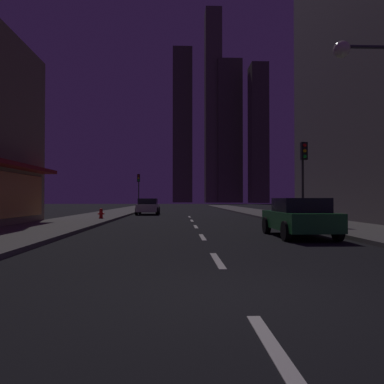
{
  "coord_description": "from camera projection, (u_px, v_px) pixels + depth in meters",
  "views": [
    {
      "loc": [
        -0.91,
        -5.39,
        1.42
      ],
      "look_at": [
        0.0,
        18.65,
        1.86
      ],
      "focal_mm": 35.06,
      "sensor_mm": 36.0,
      "label": 1
    }
  ],
  "objects": [
    {
      "name": "ground_plane",
      "position": [
        187.0,
        214.0,
        37.37
      ],
      "size": [
        78.0,
        136.0,
        0.1
      ],
      "primitive_type": "cube",
      "color": "black"
    },
    {
      "name": "sidewalk_right",
      "position": [
        257.0,
        212.0,
        37.63
      ],
      "size": [
        4.0,
        76.0,
        0.15
      ],
      "primitive_type": "cube",
      "color": "#605E59",
      "rests_on": "ground"
    },
    {
      "name": "sidewalk_left",
      "position": [
        116.0,
        212.0,
        37.11
      ],
      "size": [
        4.0,
        76.0,
        0.15
      ],
      "primitive_type": "cube",
      "color": "#605E59",
      "rests_on": "ground"
    },
    {
      "name": "lane_marking_center",
      "position": [
        199.0,
        231.0,
        16.39
      ],
      "size": [
        0.16,
        28.2,
        0.01
      ],
      "color": "silver",
      "rests_on": "ground"
    },
    {
      "name": "skyscraper_distant_tall",
      "position": [
        182.0,
        126.0,
        149.58
      ],
      "size": [
        7.64,
        8.98,
        61.03
      ],
      "primitive_type": "cube",
      "color": "#4A4738",
      "rests_on": "ground"
    },
    {
      "name": "skyscraper_distant_mid",
      "position": [
        213.0,
        106.0,
        141.47
      ],
      "size": [
        6.08,
        7.79,
        72.77
      ],
      "primitive_type": "cube",
      "color": "brown",
      "rests_on": "ground"
    },
    {
      "name": "skyscraper_distant_short",
      "position": [
        229.0,
        131.0,
        139.21
      ],
      "size": [
        8.96,
        5.82,
        53.04
      ],
      "primitive_type": "cube",
      "color": "#474335",
      "rests_on": "ground"
    },
    {
      "name": "skyscraper_distant_slender",
      "position": [
        258.0,
        134.0,
        130.67
      ],
      "size": [
        5.88,
        8.19,
        48.19
      ],
      "primitive_type": "cube",
      "color": "#444133",
      "rests_on": "ground"
    },
    {
      "name": "car_parked_near",
      "position": [
        299.0,
        217.0,
        13.92
      ],
      "size": [
        1.98,
        4.24,
        1.45
      ],
      "color": "#1E722D",
      "rests_on": "ground"
    },
    {
      "name": "car_parked_far",
      "position": [
        148.0,
        206.0,
        33.79
      ],
      "size": [
        1.98,
        4.24,
        1.45
      ],
      "color": "silver",
      "rests_on": "ground"
    },
    {
      "name": "fire_hydrant_far_left",
      "position": [
        101.0,
        214.0,
        24.32
      ],
      "size": [
        0.42,
        0.3,
        0.65
      ],
      "color": "red",
      "rests_on": "sidewalk_left"
    },
    {
      "name": "traffic_light_near_right",
      "position": [
        304.0,
        164.0,
        19.08
      ],
      "size": [
        0.32,
        0.48,
        4.2
      ],
      "color": "#2D2D2D",
      "rests_on": "sidewalk_right"
    },
    {
      "name": "traffic_light_far_left",
      "position": [
        139.0,
        184.0,
        43.72
      ],
      "size": [
        0.32,
        0.48,
        4.2
      ],
      "color": "#2D2D2D",
      "rests_on": "sidewalk_left"
    },
    {
      "name": "street_lamp_right",
      "position": [
        365.0,
        91.0,
        12.6
      ],
      "size": [
        1.96,
        0.56,
        6.58
      ],
      "color": "#38383D",
      "rests_on": "sidewalk_right"
    }
  ]
}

